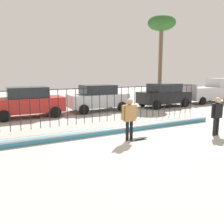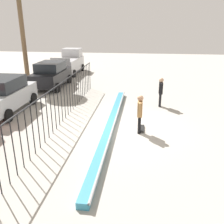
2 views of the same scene
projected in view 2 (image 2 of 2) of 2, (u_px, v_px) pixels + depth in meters
name	position (u px, v px, depth m)	size (l,w,h in m)	color
ground_plane	(126.00, 128.00, 11.52)	(60.00, 60.00, 0.00)	#ADA89E
bowl_coping_ledge	(111.00, 125.00, 11.57)	(11.00, 0.40, 0.27)	teal
perimeter_fence	(58.00, 101.00, 11.50)	(14.04, 0.04, 1.95)	black
skateboarder	(140.00, 111.00, 10.72)	(0.71, 0.26, 1.75)	black
skateboard	(142.00, 128.00, 11.39)	(0.80, 0.20, 0.07)	black
camera_operator	(161.00, 90.00, 14.20)	(0.69, 0.26, 1.70)	black
parked_car_silver	(4.00, 95.00, 13.39)	(4.30, 2.12, 1.90)	#B7BABF
parked_car_black	(51.00, 74.00, 18.60)	(4.30, 2.12, 1.90)	black
pickup_truck	(69.00, 62.00, 23.80)	(4.70, 2.12, 2.24)	#B7B7BC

